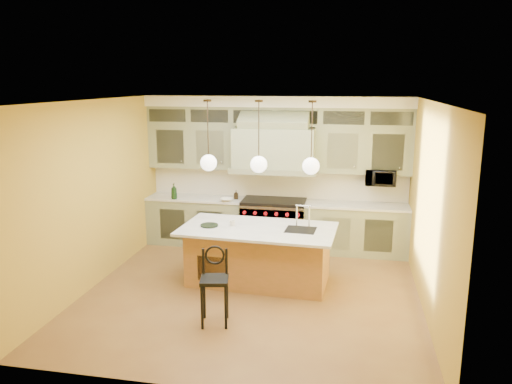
% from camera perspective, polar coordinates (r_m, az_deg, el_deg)
% --- Properties ---
extents(floor, '(5.00, 5.00, 0.00)m').
position_cam_1_polar(floor, '(7.80, -0.47, -11.43)').
color(floor, brown).
rests_on(floor, ground).
extents(ceiling, '(5.00, 5.00, 0.00)m').
position_cam_1_polar(ceiling, '(7.13, -0.52, 10.39)').
color(ceiling, white).
rests_on(ceiling, wall_back).
extents(wall_back, '(5.00, 0.00, 5.00)m').
position_cam_1_polar(wall_back, '(9.74, 2.42, 2.39)').
color(wall_back, gold).
rests_on(wall_back, ground).
extents(wall_front, '(5.00, 0.00, 5.00)m').
position_cam_1_polar(wall_front, '(5.00, -6.22, -7.64)').
color(wall_front, gold).
rests_on(wall_front, ground).
extents(wall_left, '(0.00, 5.00, 5.00)m').
position_cam_1_polar(wall_left, '(8.19, -17.91, -0.19)').
color(wall_left, gold).
rests_on(wall_left, ground).
extents(wall_right, '(0.00, 5.00, 5.00)m').
position_cam_1_polar(wall_right, '(7.27, 19.21, -1.84)').
color(wall_right, gold).
rests_on(wall_right, ground).
extents(back_cabinetry, '(5.00, 0.77, 2.90)m').
position_cam_1_polar(back_cabinetry, '(9.48, 2.18, 1.99)').
color(back_cabinetry, gray).
rests_on(back_cabinetry, floor).
extents(range, '(1.20, 0.74, 0.96)m').
position_cam_1_polar(range, '(9.62, 2.05, -3.65)').
color(range, silver).
rests_on(range, floor).
extents(kitchen_island, '(2.48, 1.41, 1.35)m').
position_cam_1_polar(kitchen_island, '(8.03, 0.34, -7.09)').
color(kitchen_island, olive).
rests_on(kitchen_island, floor).
extents(counter_stool, '(0.43, 0.43, 1.04)m').
position_cam_1_polar(counter_stool, '(6.71, -4.76, -10.15)').
color(counter_stool, black).
rests_on(counter_stool, floor).
extents(microwave, '(0.54, 0.37, 0.30)m').
position_cam_1_polar(microwave, '(9.41, 14.03, 1.65)').
color(microwave, black).
rests_on(microwave, back_cabinetry).
extents(oil_bottle_a, '(0.12, 0.12, 0.31)m').
position_cam_1_polar(oil_bottle_a, '(9.73, -9.35, 0.08)').
color(oil_bottle_a, black).
rests_on(oil_bottle_a, back_cabinetry).
extents(oil_bottle_b, '(0.08, 0.09, 0.17)m').
position_cam_1_polar(oil_bottle_b, '(9.63, -2.29, -0.30)').
color(oil_bottle_b, black).
rests_on(oil_bottle_b, back_cabinetry).
extents(fruit_bowl, '(0.29, 0.29, 0.06)m').
position_cam_1_polar(fruit_bowl, '(9.45, -3.38, -0.91)').
color(fruit_bowl, silver).
rests_on(fruit_bowl, back_cabinetry).
extents(cup, '(0.10, 0.10, 0.09)m').
position_cam_1_polar(cup, '(7.95, -2.71, -3.56)').
color(cup, silver).
rests_on(cup, kitchen_island).
extents(pendant_left, '(0.26, 0.26, 1.11)m').
position_cam_1_polar(pendant_left, '(7.84, -5.45, 3.55)').
color(pendant_left, '#2D2319').
rests_on(pendant_left, ceiling).
extents(pendant_center, '(0.26, 0.26, 1.11)m').
position_cam_1_polar(pendant_center, '(7.66, 0.32, 3.39)').
color(pendant_center, '#2D2319').
rests_on(pendant_center, ceiling).
extents(pendant_right, '(0.26, 0.26, 1.11)m').
position_cam_1_polar(pendant_right, '(7.55, 6.30, 3.19)').
color(pendant_right, '#2D2319').
rests_on(pendant_right, ceiling).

